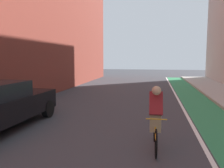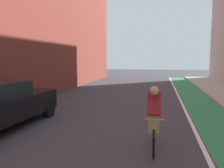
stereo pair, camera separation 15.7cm
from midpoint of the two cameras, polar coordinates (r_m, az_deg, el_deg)
The scene contains 4 objects.
ground_plane at distance 8.90m, azimuth 1.18°, elevation -8.31°, with size 75.28×75.28×0.00m, color #38383D.
bike_lane_paint at distance 10.91m, azimuth 22.75°, elevation -6.05°, with size 1.60×34.22×0.00m, color #2D8451.
lane_divider_stripe at distance 10.77m, azimuth 18.02°, elevation -6.02°, with size 0.12×34.22×0.00m, color white.
cyclist_mid at distance 5.83m, azimuth 11.11°, elevation -7.78°, with size 0.48×1.72×1.61m.
Camera 2 is at (1.66, 4.67, 2.27)m, focal length 36.80 mm.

